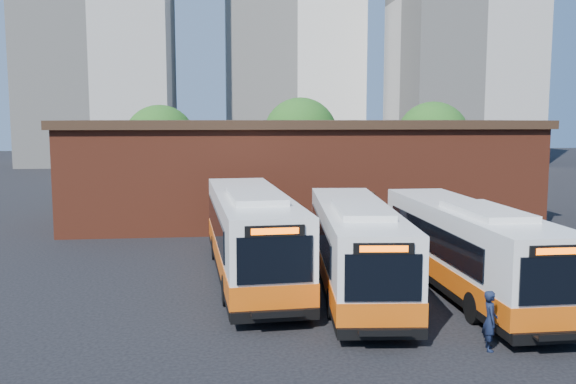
{
  "coord_description": "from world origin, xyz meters",
  "views": [
    {
      "loc": [
        -4.96,
        -19.45,
        6.49
      ],
      "look_at": [
        -1.99,
        7.67,
        3.21
      ],
      "focal_mm": 38.0,
      "sensor_mm": 36.0,
      "label": 1
    }
  ],
  "objects": [
    {
      "name": "transit_worker",
      "position": [
        2.49,
        -3.62,
        0.86
      ],
      "size": [
        0.55,
        0.7,
        1.72
      ],
      "primitive_type": "imported",
      "rotation": [
        0.0,
        0.0,
        1.33
      ],
      "color": "black",
      "rests_on": "ground"
    },
    {
      "name": "tree_east",
      "position": [
        13.0,
        31.0,
        4.83
      ],
      "size": [
        6.24,
        6.24,
        7.96
      ],
      "color": "#382314",
      "rests_on": "ground"
    },
    {
      "name": "bus_midwest",
      "position": [
        -3.81,
        5.1,
        1.68
      ],
      "size": [
        3.66,
        13.72,
        3.7
      ],
      "rotation": [
        0.0,
        0.0,
        0.06
      ],
      "color": "silver",
      "rests_on": "ground"
    },
    {
      "name": "ground",
      "position": [
        0.0,
        0.0,
        0.0
      ],
      "size": [
        220.0,
        220.0,
        0.0
      ],
      "primitive_type": "plane",
      "color": "black"
    },
    {
      "name": "bus_mideast",
      "position": [
        0.04,
        2.81,
        1.56
      ],
      "size": [
        3.69,
        12.75,
        3.43
      ],
      "rotation": [
        0.0,
        0.0,
        -0.09
      ],
      "color": "silver",
      "rests_on": "ground"
    },
    {
      "name": "tree_mid",
      "position": [
        2.0,
        34.0,
        5.08
      ],
      "size": [
        6.56,
        6.56,
        8.36
      ],
      "color": "#382314",
      "rests_on": "ground"
    },
    {
      "name": "bus_east",
      "position": [
        4.12,
        2.02,
        1.56
      ],
      "size": [
        2.78,
        12.67,
        3.44
      ],
      "rotation": [
        0.0,
        0.0,
        0.01
      ],
      "color": "silver",
      "rests_on": "ground"
    },
    {
      "name": "tree_west",
      "position": [
        -10.0,
        32.0,
        4.64
      ],
      "size": [
        6.0,
        6.0,
        7.65
      ],
      "color": "#382314",
      "rests_on": "ground"
    },
    {
      "name": "depot_building",
      "position": [
        0.0,
        20.0,
        3.26
      ],
      "size": [
        28.6,
        12.6,
        6.4
      ],
      "color": "maroon",
      "rests_on": "ground"
    }
  ]
}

